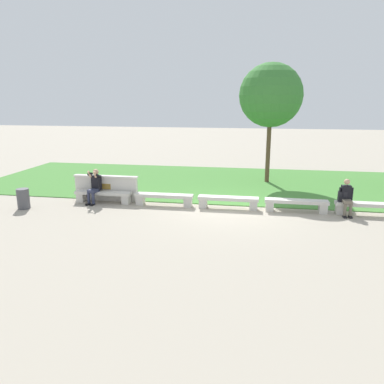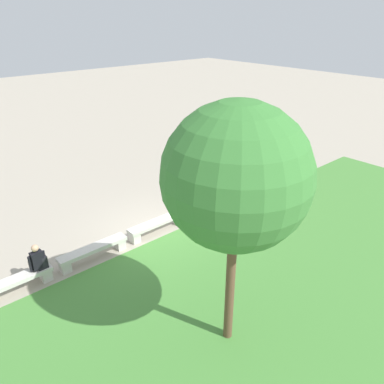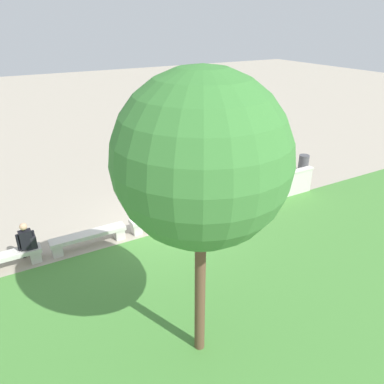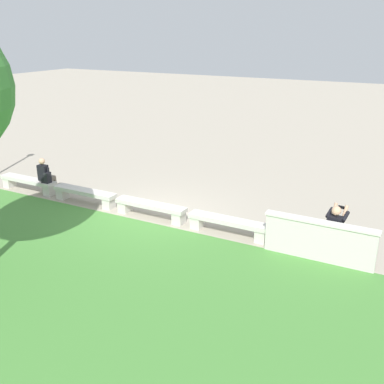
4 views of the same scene
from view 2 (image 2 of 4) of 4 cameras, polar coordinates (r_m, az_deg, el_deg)
name	(u,v)px [view 2 (image 2 of 4)]	position (r m, az deg, el deg)	size (l,w,h in m)	color
ground_plane	(157,232)	(13.22, -5.29, -6.07)	(80.00, 80.00, 0.00)	#A89E8C
grass_strip	(253,296)	(10.62, 9.32, -15.38)	(23.95, 8.00, 0.03)	#478438
bench_main	(250,186)	(16.03, 8.85, 0.92)	(2.22, 0.40, 0.45)	beige
bench_near	(208,203)	(14.42, 2.49, -1.72)	(2.22, 0.40, 0.45)	beige
bench_mid	(157,224)	(13.07, -5.34, -4.93)	(2.22, 0.40, 0.45)	beige
bench_far	(93,251)	(12.06, -14.83, -8.65)	(2.22, 0.40, 0.45)	beige
bench_end	(11,285)	(11.48, -25.86, -12.59)	(2.22, 0.40, 0.45)	beige
backrest_wall_with_plaque	(257,184)	(15.75, 9.83, 1.22)	(2.60, 0.24, 1.01)	beige
person_photographer	(254,174)	(16.11, 9.42, 2.67)	(0.52, 0.77, 1.32)	black
person_distant	(36,261)	(11.46, -22.63, -9.71)	(0.48, 0.69, 1.26)	black
backpack	(42,262)	(11.44, -21.90, -9.93)	(0.28, 0.24, 0.43)	black
tree_left_background	(236,177)	(7.16, 6.75, 2.24)	(2.94, 2.94, 5.59)	brown
trash_bin	(265,162)	(18.61, 11.12, 4.52)	(0.44, 0.44, 0.75)	#4C4C51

